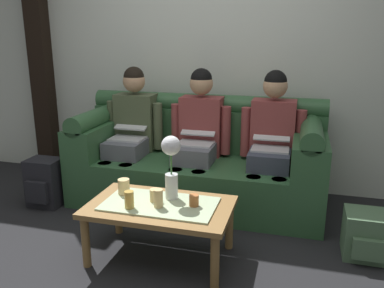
% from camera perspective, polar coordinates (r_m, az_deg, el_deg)
% --- Properties ---
extents(ground_plane, '(14.00, 14.00, 0.00)m').
position_cam_1_polar(ground_plane, '(2.84, -5.34, -16.94)').
color(ground_plane, black).
extents(back_wall_patterned, '(6.00, 0.12, 2.90)m').
position_cam_1_polar(back_wall_patterned, '(4.03, 2.96, 14.52)').
color(back_wall_patterned, silver).
rests_on(back_wall_patterned, ground_plane).
extents(timber_pillar, '(0.20, 0.20, 2.90)m').
position_cam_1_polar(timber_pillar, '(4.70, -20.92, 13.71)').
color(timber_pillar, black).
rests_on(timber_pillar, ground_plane).
extents(couch, '(2.23, 0.88, 0.96)m').
position_cam_1_polar(couch, '(3.69, 0.93, -2.60)').
color(couch, '#2D5633').
rests_on(couch, ground_plane).
extents(person_left, '(0.56, 0.67, 1.22)m').
position_cam_1_polar(person_left, '(3.82, -8.60, 2.34)').
color(person_left, '#595B66').
rests_on(person_left, ground_plane).
extents(person_middle, '(0.56, 0.67, 1.22)m').
position_cam_1_polar(person_middle, '(3.61, 0.93, 1.73)').
color(person_middle, '#595B66').
rests_on(person_middle, ground_plane).
extents(person_right, '(0.56, 0.67, 1.22)m').
position_cam_1_polar(person_right, '(3.51, 11.31, 1.01)').
color(person_right, '#383D4C').
rests_on(person_right, ground_plane).
extents(coffee_table, '(0.98, 0.59, 0.41)m').
position_cam_1_polar(coffee_table, '(2.77, -4.59, -9.48)').
color(coffee_table, olive).
rests_on(coffee_table, ground_plane).
extents(flower_vase, '(0.13, 0.13, 0.45)m').
position_cam_1_polar(flower_vase, '(2.72, -2.99, -2.43)').
color(flower_vase, silver).
rests_on(flower_vase, coffee_table).
extents(cup_near_left, '(0.08, 0.08, 0.11)m').
position_cam_1_polar(cup_near_left, '(2.91, -9.70, -6.02)').
color(cup_near_left, '#DBB77A').
rests_on(cup_near_left, coffee_table).
extents(cup_near_right, '(0.06, 0.06, 0.08)m').
position_cam_1_polar(cup_near_right, '(2.69, 0.28, -8.04)').
color(cup_near_right, '#B26633').
rests_on(cup_near_right, coffee_table).
extents(cup_far_center, '(0.06, 0.06, 0.12)m').
position_cam_1_polar(cup_far_center, '(2.68, -8.99, -7.88)').
color(cup_far_center, gold).
rests_on(cup_far_center, coffee_table).
extents(cup_far_left, '(0.07, 0.07, 0.09)m').
position_cam_1_polar(cup_far_left, '(2.77, -5.28, -7.29)').
color(cup_far_left, '#DBB77A').
rests_on(cup_far_left, coffee_table).
extents(cup_far_right, '(0.06, 0.06, 0.12)m').
position_cam_1_polar(cup_far_right, '(2.67, -4.84, -7.72)').
color(cup_far_right, '#DBB77A').
rests_on(cup_far_right, coffee_table).
extents(backpack_left, '(0.30, 0.27, 0.44)m').
position_cam_1_polar(backpack_left, '(3.86, -20.25, -5.24)').
color(backpack_left, black).
rests_on(backpack_left, ground_plane).
extents(backpack_right, '(0.30, 0.32, 0.33)m').
position_cam_1_polar(backpack_right, '(3.11, 23.64, -11.85)').
color(backpack_right, '#4C6B4C').
rests_on(backpack_right, ground_plane).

